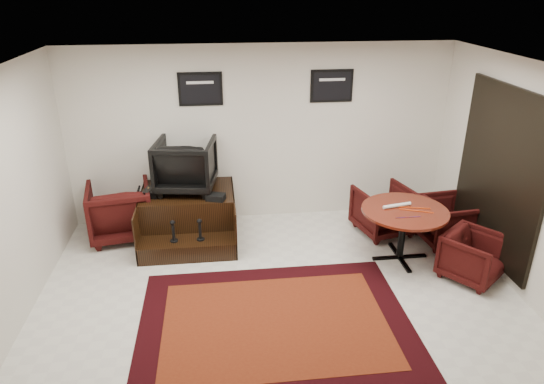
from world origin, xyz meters
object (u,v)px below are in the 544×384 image
Objects in this scene: shine_chair at (185,162)px; meeting_table at (404,216)px; table_chair_window at (447,219)px; table_chair_corner at (473,254)px; table_chair_back at (384,208)px; armchair_side at (120,208)px; shine_podium at (189,216)px.

meeting_table is at bearing 167.34° from shine_chair.
table_chair_corner is at bearing 168.38° from table_chair_window.
armchair_side is at bearing -19.30° from table_chair_back.
armchair_side is 4.92m from table_chair_window.
armchair_side is (-1.03, 0.12, 0.14)m from shine_podium.
armchair_side is at bearing 121.70° from table_chair_corner.
table_chair_window is (3.84, -0.63, 0.05)m from shine_podium.
shine_podium is 1.77× the size of table_chair_back.
table_chair_corner is (-0.10, -0.98, -0.03)m from table_chair_window.
armchair_side is 0.80× the size of meeting_table.
armchair_side reaches higher than table_chair_window.
shine_podium is at bearing 163.84° from armchair_side.
shine_chair is 3.11m from table_chair_back.
meeting_table reaches higher than table_chair_window.
meeting_table is at bearing 74.88° from table_chair_back.
table_chair_corner is at bearing -23.30° from shine_podium.
armchair_side is 1.22× the size of table_chair_window.
meeting_table is 1.66× the size of table_chair_corner.
shine_chair is 4.21m from table_chair_corner.
table_chair_back is (3.00, -0.22, 0.07)m from shine_podium.
table_chair_back is (4.03, -0.34, -0.06)m from armchair_side.
shine_chair is at bearing 158.58° from meeting_table.
table_chair_window is (3.84, -0.78, -0.77)m from shine_chair.
shine_podium is 3.01m from table_chair_back.
table_chair_window is at bearing 25.08° from meeting_table.
table_chair_back reaches higher than meeting_table.
table_chair_window is at bearing 177.30° from shine_chair.
table_chair_back is (0.01, 0.81, -0.27)m from meeting_table.
table_chair_window is at bearing 139.26° from table_chair_back.
table_chair_window is 1.08× the size of table_chair_corner.
table_chair_window is (0.84, -0.41, -0.02)m from table_chair_back.
armchair_side is 5.07m from table_chair_corner.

